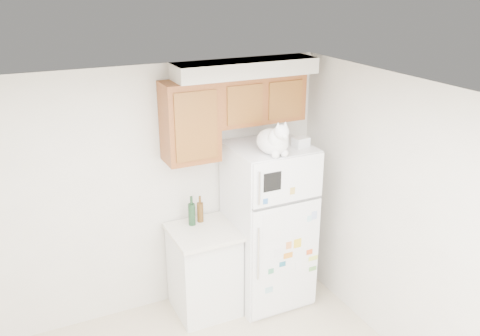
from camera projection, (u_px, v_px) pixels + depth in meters
room_shell at (221, 233)px, 3.30m from camera, size 3.84×4.04×2.52m
refrigerator at (268, 225)px, 5.19m from camera, size 0.76×0.78×1.70m
base_counter at (204, 270)px, 5.11m from camera, size 0.64×0.64×0.92m
cat at (274, 141)px, 4.62m from camera, size 0.33×0.49×0.35m
storage_box_back at (276, 139)px, 4.93m from camera, size 0.18×0.13×0.10m
storage_box_front at (301, 142)px, 4.86m from camera, size 0.17×0.13×0.09m
bottle_green at (192, 211)px, 4.99m from camera, size 0.07×0.07×0.31m
bottle_amber at (200, 209)px, 5.06m from camera, size 0.06×0.06×0.28m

